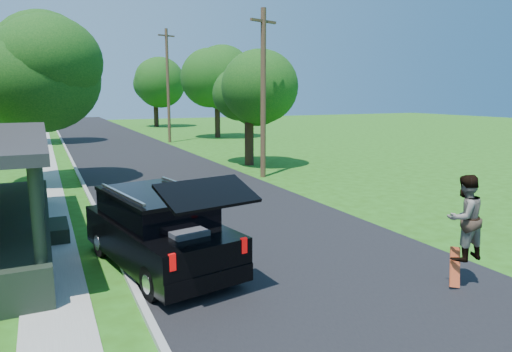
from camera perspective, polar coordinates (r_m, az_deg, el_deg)
name	(u,v)px	position (r m, az deg, el deg)	size (l,w,h in m)	color
ground	(325,281)	(10.78, 8.60, -12.79)	(140.00, 140.00, 0.00)	#285611
street	(144,163)	(29.06, -13.78, 1.65)	(8.00, 120.00, 0.02)	black
curb	(74,167)	(28.56, -21.76, 1.06)	(0.15, 120.00, 0.12)	#9E9F9A
sidewalk	(45,169)	(28.52, -24.86, 0.83)	(1.30, 120.00, 0.03)	#97968F
black_suv	(159,230)	(11.37, -12.01, -6.57)	(2.96, 5.63, 2.50)	black
skateboarder	(464,218)	(10.82, 24.58, -4.75)	(0.91, 0.71, 1.88)	black
skateboard	(455,268)	(11.07, 23.59, -10.50)	(0.45, 0.35, 0.86)	red
tree_left_mid	(25,59)	(23.10, -26.92, 12.88)	(5.89, 5.65, 8.60)	black
tree_left_far	(31,73)	(43.50, -26.28, 11.50)	(7.13, 6.78, 8.98)	black
tree_right_near	(248,93)	(27.01, -0.97, 10.32)	(4.69, 4.69, 6.48)	black
tree_right_mid	(216,77)	(44.59, -4.98, 12.18)	(7.34, 7.17, 8.78)	black
tree_right_far	(154,78)	(60.60, -12.60, 11.90)	(6.60, 6.40, 9.54)	black
utility_pole_near	(263,92)	(22.99, 0.91, 10.46)	(1.61, 0.64, 8.28)	brown
utility_pole_far	(168,85)	(40.62, -10.95, 11.12)	(1.53, 0.59, 9.61)	brown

